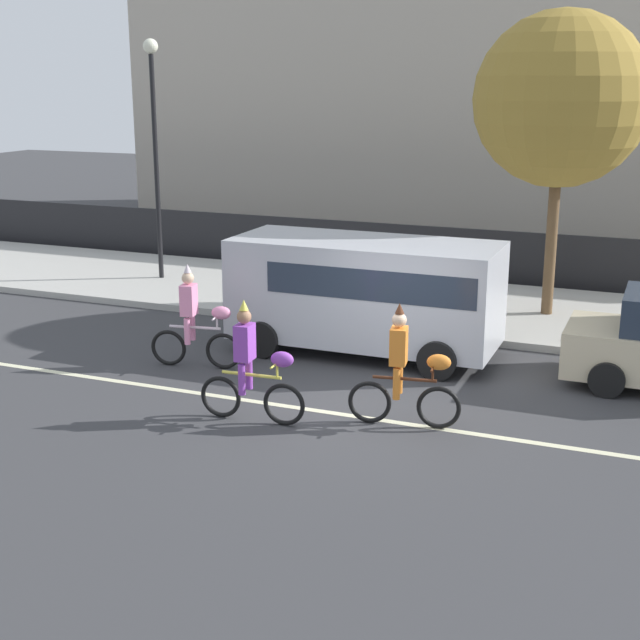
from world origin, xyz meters
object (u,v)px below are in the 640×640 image
Objects in this scene: parade_cyclist_orange at (406,373)px; street_lamp_post at (154,125)px; parade_cyclist_pink at (196,323)px; parked_van_silver at (369,288)px; parade_cyclist_purple at (252,369)px.

street_lamp_post is (-8.61, 6.95, 3.15)m from parade_cyclist_orange.
parade_cyclist_pink is 1.00× the size of parade_cyclist_orange.
parade_cyclist_orange is 0.38× the size of parked_van_silver.
parade_cyclist_pink and parade_cyclist_purple have the same top height.
parade_cyclist_orange is at bearing -62.19° from parked_van_silver.
parade_cyclist_purple is at bearing -43.21° from parade_cyclist_pink.
parade_cyclist_pink is 2.92m from parade_cyclist_purple.
parade_cyclist_pink is 7.75m from street_lamp_post.
parade_cyclist_orange is at bearing 17.58° from parade_cyclist_purple.
parade_cyclist_pink is 0.33× the size of street_lamp_post.
parade_cyclist_orange is (2.21, 0.70, 0.00)m from parade_cyclist_purple.
parade_cyclist_pink is 1.00× the size of parade_cyclist_purple.
parade_cyclist_purple is (2.13, -2.00, 0.00)m from parade_cyclist_pink.
street_lamp_post reaches higher than parade_cyclist_purple.
street_lamp_post is at bearing 127.03° from parade_cyclist_pink.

